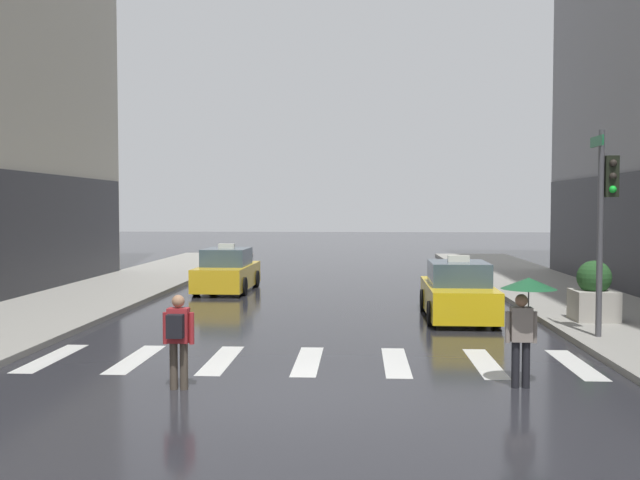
{
  "coord_description": "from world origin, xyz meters",
  "views": [
    {
      "loc": [
        1.05,
        -11.3,
        3.16
      ],
      "look_at": [
        -0.03,
        8.0,
        2.27
      ],
      "focal_mm": 39.52,
      "sensor_mm": 36.0,
      "label": 1
    }
  ],
  "objects": [
    {
      "name": "planter_near_corner",
      "position": [
        7.3,
        7.75,
        0.87
      ],
      "size": [
        1.1,
        1.1,
        1.6
      ],
      "color": "#A8A399",
      "rests_on": "curb_right"
    },
    {
      "name": "traffic_light_pole",
      "position": [
        6.72,
        5.32,
        3.26
      ],
      "size": [
        0.44,
        0.84,
        4.8
      ],
      "color": "#47474C",
      "rests_on": "curb_right"
    },
    {
      "name": "crosswalk_markings",
      "position": [
        -0.0,
        3.0,
        0.0
      ],
      "size": [
        11.3,
        2.8,
        0.01
      ],
      "color": "silver",
      "rests_on": "ground"
    },
    {
      "name": "ground_plane",
      "position": [
        0.0,
        0.0,
        0.0
      ],
      "size": [
        160.0,
        160.0,
        0.0
      ],
      "primitive_type": "plane",
      "color": "#26262B"
    },
    {
      "name": "pedestrian_with_backpack",
      "position": [
        -2.07,
        0.6,
        0.97
      ],
      "size": [
        0.55,
        0.43,
        1.65
      ],
      "color": "#473D33",
      "rests_on": "ground"
    },
    {
      "name": "pedestrian_with_umbrella",
      "position": [
        3.96,
        1.08,
        1.52
      ],
      "size": [
        0.96,
        0.96,
        1.94
      ],
      "color": "black",
      "rests_on": "ground"
    },
    {
      "name": "taxi_second",
      "position": [
        -3.94,
        14.97,
        0.72
      ],
      "size": [
        2.0,
        4.57,
        1.8
      ],
      "color": "gold",
      "rests_on": "ground"
    },
    {
      "name": "taxi_lead",
      "position": [
        3.86,
        8.86,
        0.72
      ],
      "size": [
        1.99,
        4.57,
        1.8
      ],
      "color": "yellow",
      "rests_on": "ground"
    }
  ]
}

